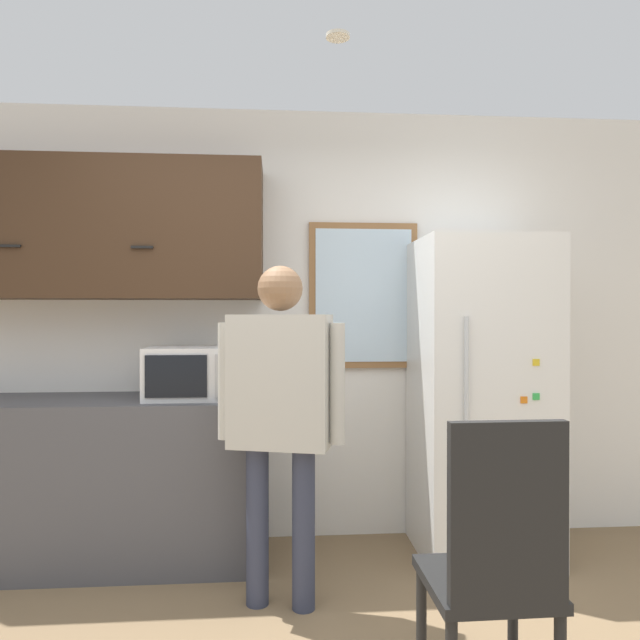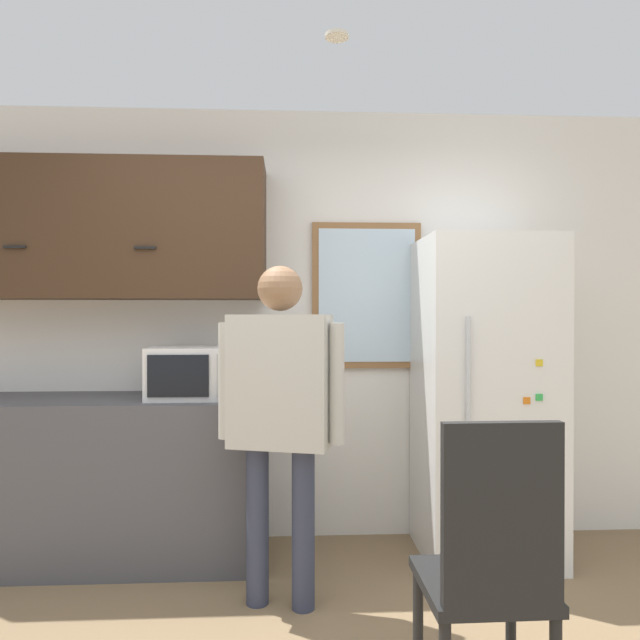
% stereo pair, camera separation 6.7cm
% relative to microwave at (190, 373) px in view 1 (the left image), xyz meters
% --- Properties ---
extents(back_wall, '(6.00, 0.06, 2.70)m').
position_rel_microwave_xyz_m(back_wall, '(0.59, 0.35, 0.27)').
color(back_wall, white).
rests_on(back_wall, ground_plane).
extents(counter, '(2.02, 0.60, 0.93)m').
position_rel_microwave_xyz_m(counter, '(-0.60, 0.02, -0.61)').
color(counter, '#4C4C51').
rests_on(counter, ground_plane).
extents(upper_cabinets, '(2.02, 0.40, 0.81)m').
position_rel_microwave_xyz_m(upper_cabinets, '(-0.60, 0.13, 0.83)').
color(upper_cabinets, '#3D2819').
extents(microwave, '(0.47, 0.40, 0.29)m').
position_rel_microwave_xyz_m(microwave, '(0.00, 0.00, 0.00)').
color(microwave, white).
rests_on(microwave, counter).
extents(person, '(0.61, 0.34, 1.64)m').
position_rel_microwave_xyz_m(person, '(0.51, -0.55, -0.07)').
color(person, '#33384C').
rests_on(person, ground_plane).
extents(refrigerator, '(0.74, 0.69, 1.85)m').
position_rel_microwave_xyz_m(refrigerator, '(1.70, -0.02, -0.15)').
color(refrigerator, white).
rests_on(refrigerator, ground_plane).
extents(chair, '(0.43, 0.43, 1.06)m').
position_rel_microwave_xyz_m(chair, '(1.24, -1.41, -0.51)').
color(chair, black).
rests_on(chair, ground_plane).
extents(window, '(0.69, 0.05, 0.92)m').
position_rel_microwave_xyz_m(window, '(1.05, 0.31, 0.45)').
color(window, olive).
extents(ceiling_light, '(0.11, 0.11, 0.01)m').
position_rel_microwave_xyz_m(ceiling_light, '(0.77, -0.69, 1.60)').
color(ceiling_light, white).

